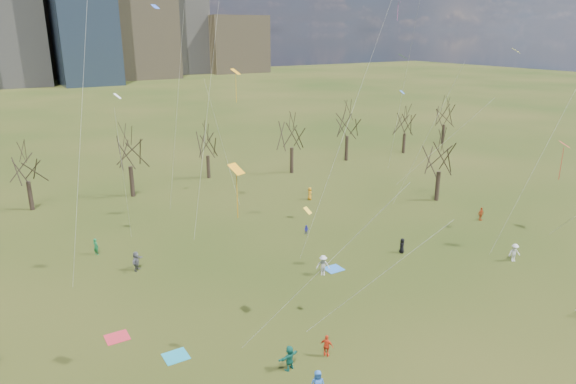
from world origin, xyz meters
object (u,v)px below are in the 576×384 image
blanket_navy (334,269)px  person_4 (327,346)px  person_0 (318,384)px  blanket_teal (176,356)px  blanket_crimson (117,337)px

blanket_navy → person_4: bearing=-128.1°
blanket_navy → person_0: person_0 is taller
blanket_navy → person_4: 13.30m
blanket_teal → person_0: bearing=-54.2°
person_0 → person_4: size_ratio=1.13×
blanket_crimson → person_4: size_ratio=1.01×
blanket_teal → person_0: size_ratio=0.89×
blanket_teal → blanket_navy: (16.90, 5.25, 0.00)m
blanket_crimson → blanket_navy: bearing=2.7°
person_4 → blanket_navy: bearing=-72.0°
blanket_teal → blanket_crimson: 5.16m
blanket_teal → blanket_crimson: same height
blanket_crimson → person_4: 14.98m
blanket_teal → blanket_crimson: size_ratio=1.00×
blanket_teal → blanket_crimson: (-2.83, 4.32, 0.00)m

